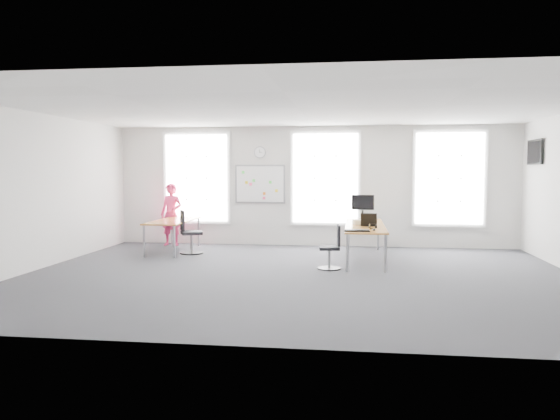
# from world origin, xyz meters

# --- Properties ---
(floor) EXTENTS (10.00, 10.00, 0.00)m
(floor) POSITION_xyz_m (0.00, 0.00, 0.00)
(floor) COLOR #25252A
(floor) RESTS_ON ground
(ceiling) EXTENTS (10.00, 10.00, 0.00)m
(ceiling) POSITION_xyz_m (0.00, 0.00, 3.00)
(ceiling) COLOR white
(ceiling) RESTS_ON ground
(wall_back) EXTENTS (10.00, 0.00, 10.00)m
(wall_back) POSITION_xyz_m (0.00, 4.00, 1.50)
(wall_back) COLOR silver
(wall_back) RESTS_ON ground
(wall_front) EXTENTS (10.00, 0.00, 10.00)m
(wall_front) POSITION_xyz_m (0.00, -4.00, 1.50)
(wall_front) COLOR silver
(wall_front) RESTS_ON ground
(wall_left) EXTENTS (0.00, 10.00, 10.00)m
(wall_left) POSITION_xyz_m (-5.00, 0.00, 1.50)
(wall_left) COLOR silver
(wall_left) RESTS_ON ground
(window_left) EXTENTS (1.60, 0.06, 2.20)m
(window_left) POSITION_xyz_m (-3.00, 3.97, 1.70)
(window_left) COLOR silver
(window_left) RESTS_ON wall_back
(window_mid) EXTENTS (1.60, 0.06, 2.20)m
(window_mid) POSITION_xyz_m (0.30, 3.97, 1.70)
(window_mid) COLOR silver
(window_mid) RESTS_ON wall_back
(window_right) EXTENTS (1.60, 0.06, 2.20)m
(window_right) POSITION_xyz_m (3.30, 3.97, 1.70)
(window_right) COLOR silver
(window_right) RESTS_ON wall_back
(desk_right) EXTENTS (0.82, 3.06, 0.75)m
(desk_right) POSITION_xyz_m (1.24, 1.97, 0.70)
(desk_right) COLOR #AA672D
(desk_right) RESTS_ON ground
(desk_left) EXTENTS (0.80, 2.01, 0.73)m
(desk_left) POSITION_xyz_m (-3.19, 2.59, 0.67)
(desk_left) COLOR #AA672D
(desk_left) RESTS_ON ground
(chair_right) EXTENTS (0.46, 0.46, 0.85)m
(chair_right) POSITION_xyz_m (0.59, 0.76, 0.37)
(chair_right) COLOR black
(chair_right) RESTS_ON ground
(chair_left) EXTENTS (0.59, 0.59, 0.99)m
(chair_left) POSITION_xyz_m (-2.71, 2.28, 0.43)
(chair_left) COLOR black
(chair_left) RESTS_ON ground
(person) EXTENTS (0.63, 0.48, 1.57)m
(person) POSITION_xyz_m (-3.55, 3.55, 0.79)
(person) COLOR #D82A5D
(person) RESTS_ON ground
(whiteboard) EXTENTS (1.20, 0.03, 0.90)m
(whiteboard) POSITION_xyz_m (-1.35, 3.97, 1.55)
(whiteboard) COLOR white
(whiteboard) RESTS_ON wall_back
(wall_clock) EXTENTS (0.30, 0.04, 0.30)m
(wall_clock) POSITION_xyz_m (-1.35, 3.97, 2.35)
(wall_clock) COLOR gray
(wall_clock) RESTS_ON wall_back
(tv) EXTENTS (0.06, 0.90, 0.55)m
(tv) POSITION_xyz_m (4.95, 3.00, 2.30)
(tv) COLOR black
(tv) RESTS_ON wall_right
(keyboard) EXTENTS (0.49, 0.19, 0.02)m
(keyboard) POSITION_xyz_m (1.07, 0.69, 0.76)
(keyboard) COLOR black
(keyboard) RESTS_ON desk_right
(mouse) EXTENTS (0.07, 0.11, 0.04)m
(mouse) POSITION_xyz_m (1.39, 0.82, 0.77)
(mouse) COLOR black
(mouse) RESTS_ON desk_right
(lens_cap) EXTENTS (0.08, 0.08, 0.01)m
(lens_cap) POSITION_xyz_m (1.35, 1.15, 0.75)
(lens_cap) COLOR black
(lens_cap) RESTS_ON desk_right
(headphones) EXTENTS (0.16, 0.09, 0.09)m
(headphones) POSITION_xyz_m (1.38, 1.30, 0.79)
(headphones) COLOR black
(headphones) RESTS_ON desk_right
(laptop_sleeve) EXTENTS (0.34, 0.22, 0.27)m
(laptop_sleeve) POSITION_xyz_m (1.31, 1.63, 0.88)
(laptop_sleeve) COLOR black
(laptop_sleeve) RESTS_ON desk_right
(paper_stack) EXTENTS (0.33, 0.28, 0.10)m
(paper_stack) POSITION_xyz_m (1.14, 2.08, 0.79)
(paper_stack) COLOR #F2E7C0
(paper_stack) RESTS_ON desk_right
(monitor) EXTENTS (0.52, 0.21, 0.58)m
(monitor) POSITION_xyz_m (1.22, 3.14, 1.10)
(monitor) COLOR black
(monitor) RESTS_ON desk_right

